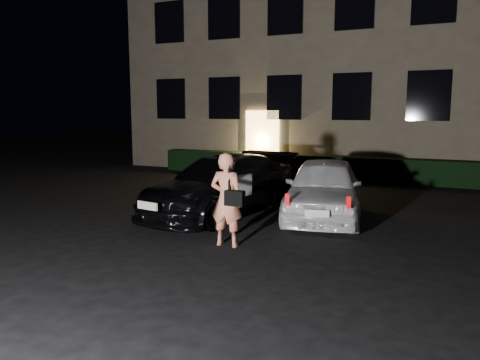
% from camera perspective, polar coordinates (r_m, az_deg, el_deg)
% --- Properties ---
extents(ground, '(80.00, 80.00, 0.00)m').
position_cam_1_polar(ground, '(7.78, -4.30, -10.26)').
color(ground, black).
rests_on(ground, ground).
extents(building, '(20.00, 8.11, 12.00)m').
position_cam_1_polar(building, '(21.99, 15.98, 17.30)').
color(building, brown).
rests_on(building, ground).
extents(hedge, '(15.00, 0.70, 0.85)m').
position_cam_1_polar(hedge, '(17.42, 12.86, 1.41)').
color(hedge, black).
rests_on(hedge, ground).
extents(sedan, '(2.72, 5.12, 1.41)m').
position_cam_1_polar(sedan, '(11.37, -2.17, -0.59)').
color(sedan, black).
rests_on(sedan, ground).
extents(hatch, '(2.44, 4.38, 1.41)m').
position_cam_1_polar(hatch, '(11.08, 10.20, -0.97)').
color(hatch, white).
rests_on(hatch, ground).
extents(man, '(0.72, 0.44, 1.74)m').
position_cam_1_polar(man, '(8.60, -1.61, -2.39)').
color(man, '#F48C69').
rests_on(man, ground).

